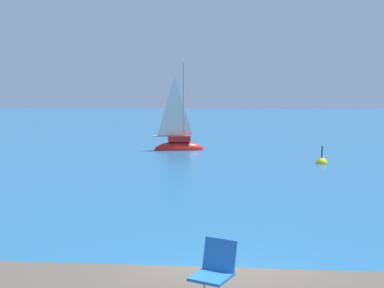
{
  "coord_description": "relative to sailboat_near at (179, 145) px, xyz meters",
  "views": [
    {
      "loc": [
        0.08,
        -9.36,
        3.71
      ],
      "look_at": [
        -1.81,
        16.69,
        0.84
      ],
      "focal_mm": 49.0,
      "sensor_mm": 36.0,
      "label": 1
    }
  ],
  "objects": [
    {
      "name": "beach_chair",
      "position": [
        2.81,
        -23.58,
        0.95
      ],
      "size": [
        0.68,
        0.74,
        0.8
      ],
      "rotation": [
        0.0,
        0.0,
        4.29
      ],
      "color": "blue",
      "rests_on": "shore_ledge"
    },
    {
      "name": "marker_buoy",
      "position": [
        7.46,
        -4.99,
        -0.3
      ],
      "size": [
        0.56,
        0.56,
        1.13
      ],
      "color": "yellow",
      "rests_on": "ground"
    },
    {
      "name": "ground_plane",
      "position": [
        2.92,
        -21.15,
        -0.3
      ],
      "size": [
        160.0,
        160.0,
        0.0
      ],
      "primitive_type": "plane",
      "color": "#236093"
    },
    {
      "name": "sailboat_near",
      "position": [
        0.0,
        0.0,
        0.0
      ],
      "size": [
        3.09,
        1.58,
        5.61
      ],
      "rotation": [
        0.0,
        0.0,
        0.2
      ],
      "color": "red",
      "rests_on": "ground"
    }
  ]
}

